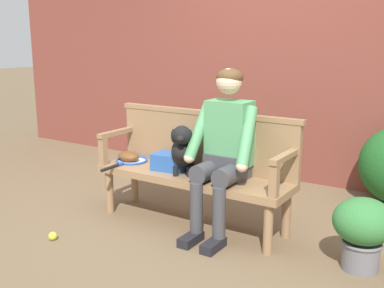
% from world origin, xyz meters
% --- Properties ---
extents(ground_plane, '(40.00, 40.00, 0.00)m').
position_xyz_m(ground_plane, '(0.00, 0.00, 0.00)').
color(ground_plane, brown).
extents(brick_garden_fence, '(8.00, 0.30, 2.15)m').
position_xyz_m(brick_garden_fence, '(0.00, 1.80, 1.08)').
color(brick_garden_fence, brown).
rests_on(brick_garden_fence, ground).
extents(hedge_bush_mid_left, '(0.84, 0.67, 0.61)m').
position_xyz_m(hedge_bush_mid_left, '(-0.38, 1.46, 0.31)').
color(hedge_bush_mid_left, '#286B2D').
rests_on(hedge_bush_mid_left, ground).
extents(garden_bench, '(1.69, 0.47, 0.44)m').
position_xyz_m(garden_bench, '(0.00, 0.00, 0.38)').
color(garden_bench, '#93704C').
rests_on(garden_bench, ground).
extents(bench_backrest, '(1.73, 0.06, 0.50)m').
position_xyz_m(bench_backrest, '(0.00, 0.20, 0.70)').
color(bench_backrest, '#93704C').
rests_on(bench_backrest, garden_bench).
extents(bench_armrest_left_end, '(0.06, 0.47, 0.28)m').
position_xyz_m(bench_armrest_left_end, '(-0.81, -0.08, 0.64)').
color(bench_armrest_left_end, '#93704C').
rests_on(bench_armrest_left_end, garden_bench).
extents(bench_armrest_right_end, '(0.06, 0.47, 0.28)m').
position_xyz_m(bench_armrest_right_end, '(0.81, -0.08, 0.64)').
color(bench_armrest_right_end, '#93704C').
rests_on(bench_armrest_right_end, garden_bench).
extents(person_seated, '(0.56, 0.63, 1.31)m').
position_xyz_m(person_seated, '(0.31, -0.01, 0.72)').
color(person_seated, black).
rests_on(person_seated, ground).
extents(dog_on_bench, '(0.32, 0.42, 0.43)m').
position_xyz_m(dog_on_bench, '(-0.05, -0.06, 0.66)').
color(dog_on_bench, black).
rests_on(dog_on_bench, garden_bench).
extents(tennis_racket, '(0.30, 0.57, 0.03)m').
position_xyz_m(tennis_racket, '(-0.67, 0.00, 0.45)').
color(tennis_racket, blue).
rests_on(tennis_racket, garden_bench).
extents(baseball_glove, '(0.25, 0.21, 0.09)m').
position_xyz_m(baseball_glove, '(-0.70, 0.02, 0.49)').
color(baseball_glove, brown).
rests_on(baseball_glove, garden_bench).
extents(sports_bag, '(0.30, 0.23, 0.14)m').
position_xyz_m(sports_bag, '(-0.22, -0.01, 0.51)').
color(sports_bag, '#2856A3').
rests_on(sports_bag, garden_bench).
extents(tennis_ball, '(0.07, 0.07, 0.07)m').
position_xyz_m(tennis_ball, '(-0.73, -0.87, 0.03)').
color(tennis_ball, '#CCDB33').
rests_on(tennis_ball, ground).
extents(potted_plant, '(0.41, 0.41, 0.50)m').
position_xyz_m(potted_plant, '(1.39, -0.04, 0.30)').
color(potted_plant, slate).
rests_on(potted_plant, ground).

